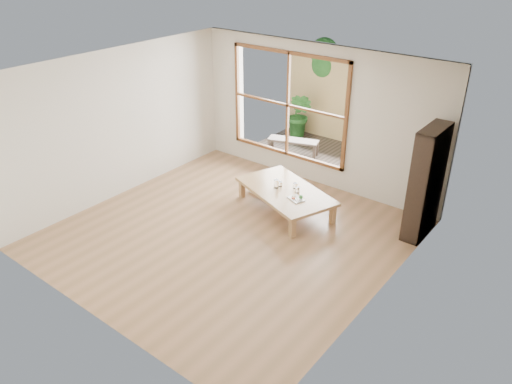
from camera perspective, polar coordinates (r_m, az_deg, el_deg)
ground at (r=7.99m, az=-2.96°, el=-4.81°), size 5.00×5.00×0.00m
low_table at (r=8.52m, az=3.39°, el=-0.00°), size 1.98×1.53×0.38m
floor_cushion at (r=9.27m, az=1.66°, el=0.39°), size 0.59×0.59×0.08m
bookshelf at (r=8.01m, az=18.87°, el=1.02°), size 0.29×0.80×1.78m
glass_tall at (r=8.52m, az=2.34°, el=0.94°), size 0.08×0.08×0.15m
glass_mid at (r=8.39m, az=4.76°, el=0.22°), size 0.07×0.07×0.10m
glass_short at (r=8.54m, az=4.50°, el=0.72°), size 0.07×0.07×0.10m
glass_small at (r=8.59m, az=2.76°, el=0.92°), size 0.07×0.07×0.09m
food_tray at (r=8.19m, az=4.71°, el=-0.73°), size 0.32×0.28×0.08m
deck at (r=10.87m, az=6.91°, el=4.24°), size 2.80×2.00×0.05m
garden_bench at (r=10.69m, az=4.27°, el=5.70°), size 1.11×0.64×0.34m
bamboo_fence at (r=11.38m, az=9.86°, el=9.95°), size 2.80×0.06×1.80m
shrub_right at (r=11.04m, az=12.39°, el=6.87°), size 0.91×0.81×0.92m
shrub_left at (r=11.58m, az=5.01°, el=8.74°), size 0.63×0.53×1.05m
garden_tree at (r=11.76m, az=7.92°, el=14.34°), size 1.04×0.85×2.22m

